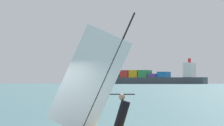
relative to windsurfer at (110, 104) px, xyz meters
name	(u,v)px	position (x,y,z in m)	size (l,w,h in m)	color
windsurfer	(110,104)	(0.00, 0.00, 0.00)	(4.44, 0.84, 4.34)	orange
cargo_ship	(143,78)	(-123.74, 687.57, 7.16)	(181.53, 61.07, 34.44)	#3F444C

